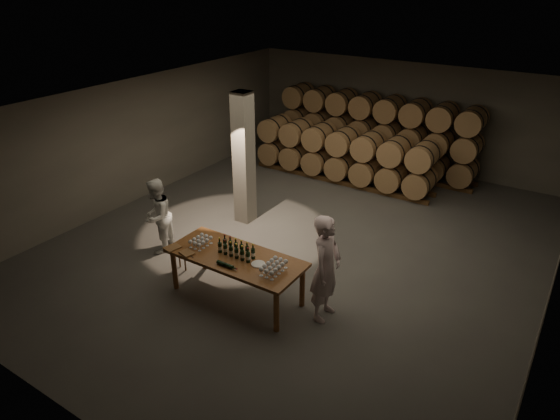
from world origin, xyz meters
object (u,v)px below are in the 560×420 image
Objects in this scene: notebook_near at (187,253)px; person_man at (326,268)px; plate at (258,264)px; bottle_cluster at (236,250)px; tasting_table at (236,261)px; stool at (179,251)px; person_woman at (157,216)px.

person_man reaches higher than notebook_near.
bottle_cluster is at bearing 175.80° from plate.
tasting_table is 0.53m from plate.
notebook_near is 1.03m from stool.
notebook_near is (-0.81, -0.43, 0.12)m from tasting_table.
notebook_near reaches higher than tasting_table.
notebook_near reaches higher than stool.
person_man is 1.19× the size of person_woman.
bottle_cluster is at bearing 95.61° from tasting_table.
stool is (-1.56, 0.10, -0.34)m from tasting_table.
person_woman reaches higher than notebook_near.
bottle_cluster reaches higher than plate.
tasting_table is 4.65× the size of stool.
tasting_table is at bearing 179.21° from plate.
notebook_near is at bearing -35.08° from stool.
tasting_table is 2.55m from person_woman.
bottle_cluster reaches higher than tasting_table.
plate is 0.99× the size of notebook_near.
plate is 0.15× the size of person_woman.
person_woman is (-2.50, 0.44, -0.17)m from bottle_cluster.
person_woman reaches higher than tasting_table.
notebook_near reaches higher than plate.
bottle_cluster is at bearing 44.80° from notebook_near.
notebook_near is 2.61m from person_man.
stool is (-0.76, 0.53, -0.46)m from notebook_near.
person_woman is at bearing 169.29° from tasting_table.
person_woman is (-2.51, 0.47, 0.04)m from tasting_table.
tasting_table is at bearing -3.84° from stool.
notebook_near is at bearing -152.06° from tasting_table.
plate reaches higher than tasting_table.
tasting_table is at bearing 43.02° from notebook_near.
person_man is at bearing 13.39° from tasting_table.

